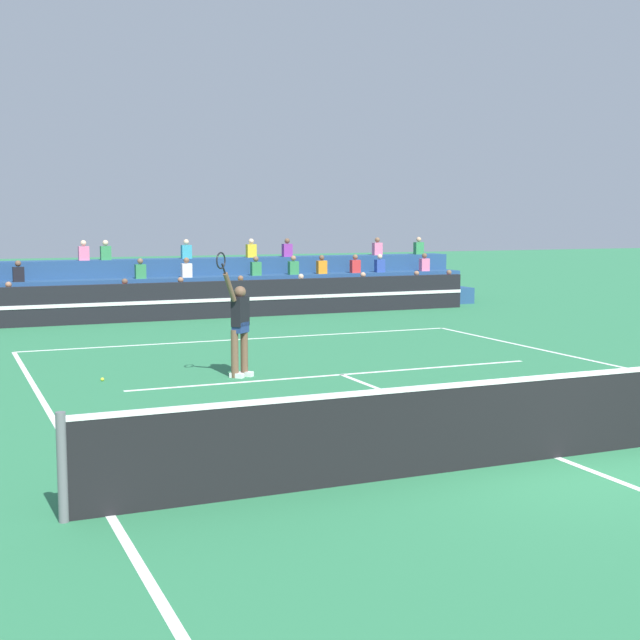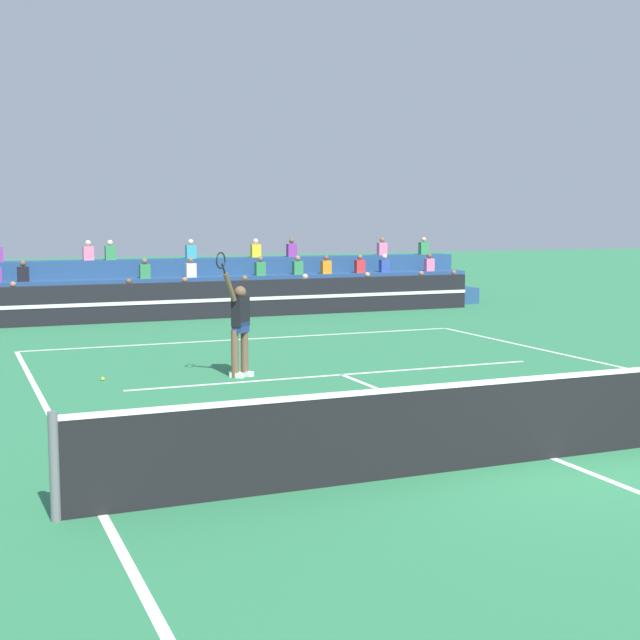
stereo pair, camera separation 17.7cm
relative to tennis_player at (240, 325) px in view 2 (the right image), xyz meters
name	(u,v)px [view 2 (the right image)]	position (x,y,z in m)	size (l,w,h in m)	color
ground_plane	(553,458)	(1.85, -6.96, -0.99)	(120.00, 120.00, 0.00)	#2D7A4C
court_lines	(553,458)	(1.85, -6.96, -0.98)	(11.10, 23.90, 0.01)	white
tennis_net	(554,415)	(1.85, -6.96, -0.44)	(12.00, 0.10, 1.10)	slate
sponsor_banner_wall	(200,300)	(1.85, 9.69, -0.44)	(18.00, 0.26, 1.10)	black
bleacher_stand	(180,290)	(1.86, 12.23, -0.33)	(20.32, 2.85, 2.28)	navy
tennis_player	(240,325)	(0.00, 0.00, 0.00)	(0.91, 0.81, 2.42)	brown
tennis_ball	(103,379)	(-2.45, 0.59, -0.95)	(0.07, 0.07, 0.07)	#C6DB33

